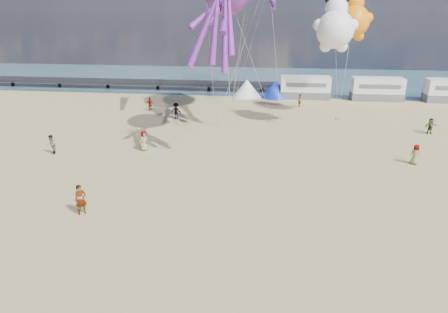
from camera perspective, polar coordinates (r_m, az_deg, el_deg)
ground at (r=19.32m, az=0.46°, el=-16.26°), size 120.00×120.00×0.00m
water at (r=71.37m, az=5.77°, el=10.91°), size 120.00×120.00×0.00m
pier at (r=67.30m, az=-19.50°, el=10.15°), size 60.00×3.00×0.50m
motorhome_0 at (r=56.47m, az=11.52°, el=9.66°), size 6.60×2.50×3.00m
motorhome_1 at (r=57.96m, az=21.03°, el=9.00°), size 6.60×2.50×3.00m
tent_white at (r=56.50m, az=3.27°, el=9.73°), size 4.00×4.00×2.40m
tent_blue at (r=56.37m, az=7.39°, el=9.57°), size 4.00×4.00×2.40m
standing_person at (r=25.20m, az=-19.80°, el=-5.82°), size 0.80×0.78×1.86m
beachgoer_0 at (r=35.03m, az=-11.38°, el=2.21°), size 0.69×0.77×1.76m
beachgoer_2 at (r=45.02m, az=-6.85°, el=6.50°), size 0.90×0.72×1.80m
beachgoer_3 at (r=49.11m, az=-10.55°, el=7.34°), size 1.20×1.04×1.61m
beachgoer_4 at (r=44.06m, az=27.40°, el=3.88°), size 0.99×0.66×1.56m
beachgoer_5 at (r=51.25m, az=10.71°, el=7.85°), size 0.93×1.54×1.59m
beachgoer_6 at (r=34.70m, az=25.67°, el=0.26°), size 0.70×0.70×1.63m
beachgoer_7 at (r=36.54m, az=-23.44°, el=1.57°), size 0.84×0.96×1.66m
sandbag_a at (r=42.00m, az=-1.17°, el=4.52°), size 0.50×0.35×0.22m
sandbag_b at (r=43.82m, az=6.97°, el=5.05°), size 0.50×0.35×0.22m
sandbag_c at (r=46.32m, az=15.93°, el=5.24°), size 0.50×0.35×0.22m
sandbag_d at (r=45.05m, az=8.08°, el=5.42°), size 0.50×0.35×0.22m
sandbag_e at (r=48.26m, az=1.01°, el=6.61°), size 0.50×0.35×0.22m
kite_panda at (r=40.33m, az=15.60°, el=17.09°), size 4.82×4.61×6.01m
kite_teddy_orange at (r=45.49m, az=17.96°, el=17.90°), size 4.50×4.29×5.71m
windsock_right at (r=38.78m, az=0.07°, el=20.03°), size 2.67×5.44×5.45m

